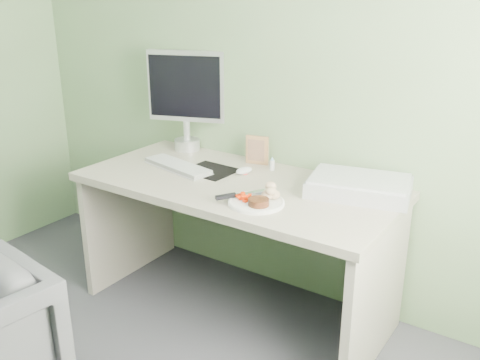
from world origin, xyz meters
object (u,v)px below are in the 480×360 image
Objects in this scene: plate at (256,203)px; desk at (236,216)px; scanner at (359,187)px; monitor at (188,95)px.

desk is at bearing 141.81° from plate.
desk is 0.64m from scanner.
plate is 0.44× the size of monitor.
desk is 0.36m from plate.
scanner is 1.16m from monitor.
scanner reaches higher than desk.
plate is (0.24, -0.19, 0.19)m from desk.
scanner is (0.57, 0.18, 0.22)m from desk.
scanner is at bearing -26.30° from monitor.
desk is at bearing -49.32° from monitor.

